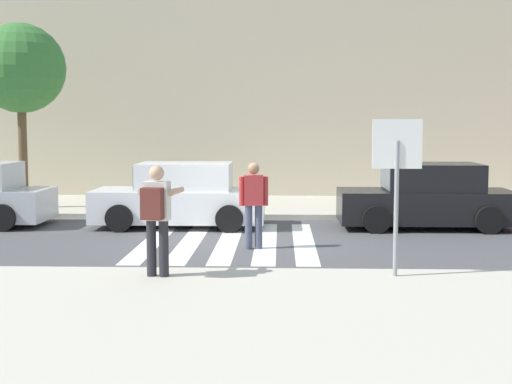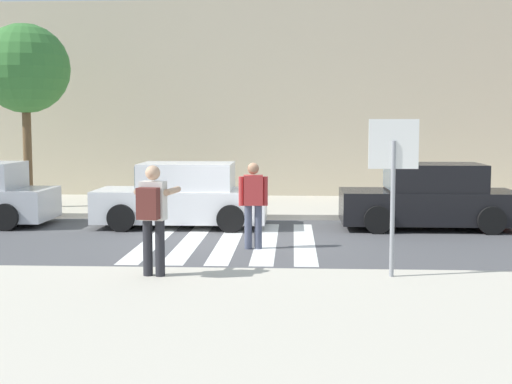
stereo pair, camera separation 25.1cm
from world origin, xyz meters
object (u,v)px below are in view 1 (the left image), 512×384
street_tree_west (20,69)px  parked_car_white (181,197)px  pedestrian_crossing (254,200)px  stop_sign (397,162)px  photographer_with_backpack (157,211)px  parked_car_black (427,198)px

street_tree_west → parked_car_white: bearing=-28.0°
pedestrian_crossing → parked_car_white: size_ratio=0.42×
pedestrian_crossing → street_tree_west: street_tree_west is taller
stop_sign → street_tree_west: (-8.94, 8.55, 2.07)m
photographer_with_backpack → parked_car_black: 8.24m
stop_sign → parked_car_white: 7.42m
stop_sign → pedestrian_crossing: bearing=127.0°
parked_car_white → street_tree_west: bearing=152.0°
photographer_with_backpack → parked_car_black: bearing=48.9°
stop_sign → parked_car_white: bearing=124.8°
photographer_with_backpack → parked_car_white: (-0.49, 6.20, -0.44)m
photographer_with_backpack → parked_car_black: size_ratio=0.42×
parked_car_black → street_tree_west: (-10.65, 2.53, 3.25)m
photographer_with_backpack → parked_car_white: 6.23m
stop_sign → parked_car_black: 6.37m
photographer_with_backpack → pedestrian_crossing: 3.54m
photographer_with_backpack → parked_car_white: photographer_with_backpack is taller
street_tree_west → stop_sign: bearing=-43.7°
parked_car_white → photographer_with_backpack: bearing=-85.4°
stop_sign → photographer_with_backpack: size_ratio=1.41×
stop_sign → street_tree_west: size_ratio=0.48×
pedestrian_crossing → parked_car_white: (-1.87, 2.94, -0.25)m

